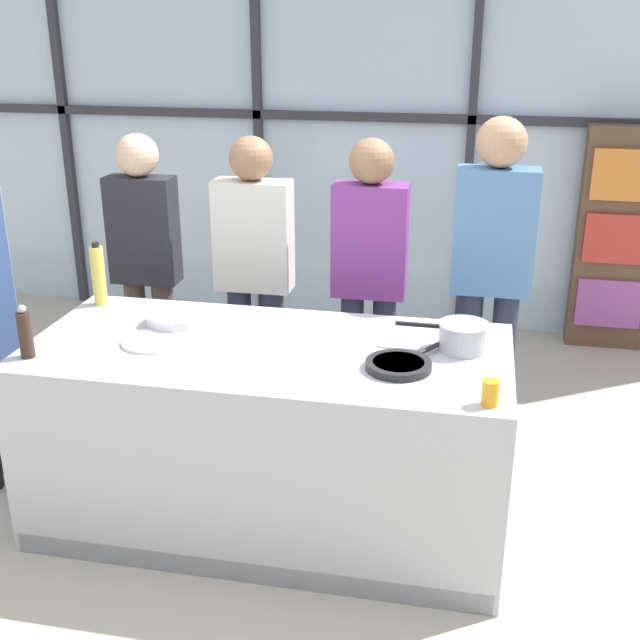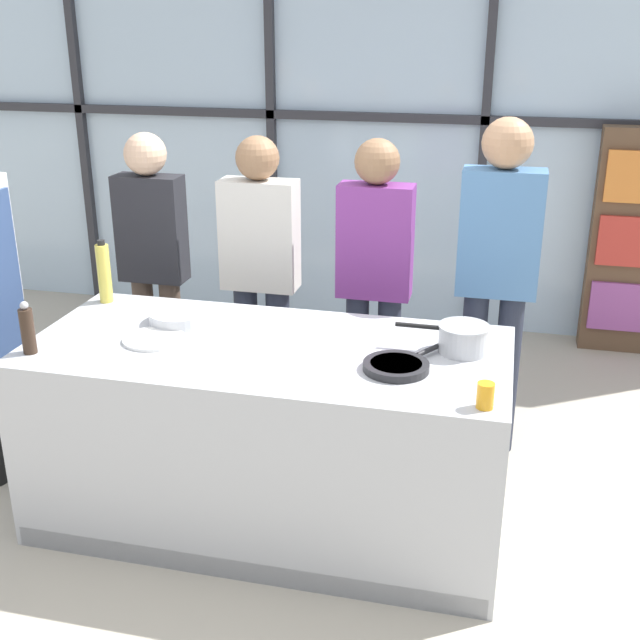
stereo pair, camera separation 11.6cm
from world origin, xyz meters
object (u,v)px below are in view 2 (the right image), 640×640
spectator_center_right (374,272)px  oil_bottle (104,273)px  spectator_far_right (497,266)px  juice_glass_near (485,395)px  white_plate (154,339)px  pepper_grinder (28,330)px  saucepan (463,338)px  spectator_far_left (153,256)px  spectator_center_left (260,266)px  mixing_bowl (179,316)px  frying_pan (397,365)px

spectator_center_right → oil_bottle: spectator_center_right is taller
spectator_far_right → juice_glass_near: (0.00, -1.28, -0.11)m
white_plate → pepper_grinder: bearing=-151.2°
saucepan → pepper_grinder: (-1.79, -0.44, 0.04)m
spectator_far_left → spectator_far_right: size_ratio=0.92×
spectator_center_right → saucepan: spectator_center_right is taller
spectator_center_left → oil_bottle: size_ratio=5.17×
spectator_far_right → mixing_bowl: 1.61m
spectator_center_left → spectator_center_right: bearing=-180.0°
spectator_center_left → frying_pan: bearing=131.4°
frying_pan → saucepan: size_ratio=1.10×
spectator_center_right → spectator_far_right: (0.63, -0.00, 0.08)m
spectator_center_left → mixing_bowl: size_ratio=5.94×
frying_pan → white_plate: 1.09m
spectator_center_right → juice_glass_near: bearing=116.3°
oil_bottle → spectator_far_right: bearing=16.3°
saucepan → pepper_grinder: bearing=-166.3°
frying_pan → spectator_center_right: bearing=105.0°
frying_pan → mixing_bowl: (-1.07, 0.28, 0.01)m
mixing_bowl → oil_bottle: (-0.47, 0.19, 0.12)m
spectator_center_left → juice_glass_near: spectator_center_left is taller
oil_bottle → juice_glass_near: (1.90, -0.73, -0.10)m
saucepan → oil_bottle: bearing=172.7°
spectator_far_left → saucepan: bearing=156.2°
saucepan → mixing_bowl: saucepan is taller
pepper_grinder → spectator_center_left: bearing=62.2°
spectator_far_left → pepper_grinder: (-0.01, -1.22, 0.03)m
spectator_far_right → oil_bottle: 1.97m
spectator_far_right → mixing_bowl: spectator_far_right is taller
spectator_center_left → spectator_far_left: bearing=0.0°
spectator_center_left → pepper_grinder: bearing=62.2°
spectator_far_left → mixing_bowl: (0.46, -0.74, -0.05)m
oil_bottle → pepper_grinder: (-0.01, -0.67, -0.04)m
spectator_far_left → juice_glass_near: bearing=145.8°
white_plate → pepper_grinder: size_ratio=1.18×
spectator_center_right → pepper_grinder: (-1.27, -1.22, 0.03)m
oil_bottle → pepper_grinder: 0.67m
white_plate → frying_pan: bearing=-2.9°
pepper_grinder → saucepan: bearing=13.7°
spectator_far_left → saucepan: 1.94m
pepper_grinder → juice_glass_near: (1.91, -0.06, -0.06)m
spectator_far_left → mixing_bowl: spectator_far_left is taller
juice_glass_near → frying_pan: bearing=144.2°
saucepan → juice_glass_near: 0.52m
spectator_far_left → spectator_center_right: spectator_center_right is taller
pepper_grinder → mixing_bowl: bearing=45.1°
oil_bottle → juice_glass_near: 2.03m
spectator_center_right → frying_pan: spectator_center_right is taller
spectator_center_left → oil_bottle: bearing=41.1°
frying_pan → juice_glass_near: juice_glass_near is taller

